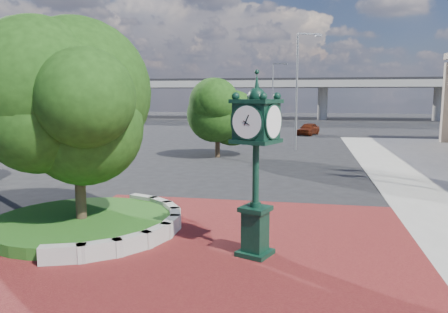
% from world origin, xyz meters
% --- Properties ---
extents(ground, '(200.00, 200.00, 0.00)m').
position_xyz_m(ground, '(0.00, 0.00, 0.00)').
color(ground, black).
rests_on(ground, ground).
extents(plaza, '(12.00, 12.00, 0.04)m').
position_xyz_m(plaza, '(0.00, -1.00, 0.02)').
color(plaza, maroon).
rests_on(plaza, ground).
extents(planter_wall, '(2.96, 6.77, 0.54)m').
position_xyz_m(planter_wall, '(-2.71, -0.00, 0.27)').
color(planter_wall, '#9E9B93').
rests_on(planter_wall, ground).
extents(grass_bed, '(6.10, 6.10, 0.40)m').
position_xyz_m(grass_bed, '(-5.00, 0.00, 0.20)').
color(grass_bed, '#194C15').
rests_on(grass_bed, ground).
extents(overpass, '(90.00, 12.00, 7.50)m').
position_xyz_m(overpass, '(-0.22, 70.00, 6.54)').
color(overpass, '#9E9B93').
rests_on(overpass, ground).
extents(tree_planter, '(5.20, 5.20, 6.33)m').
position_xyz_m(tree_planter, '(-5.00, 0.00, 3.72)').
color(tree_planter, '#38281C').
rests_on(tree_planter, ground).
extents(tree_street, '(4.40, 4.40, 5.45)m').
position_xyz_m(tree_street, '(-4.00, 18.00, 3.24)').
color(tree_street, '#38281C').
rests_on(tree_street, ground).
extents(post_clock, '(1.34, 1.34, 5.20)m').
position_xyz_m(post_clock, '(1.18, -1.39, 2.85)').
color(post_clock, black).
rests_on(post_clock, ground).
extents(parked_car, '(2.90, 4.44, 1.40)m').
position_xyz_m(parked_car, '(2.56, 37.59, 0.70)').
color(parked_car, '#4F1B0B').
rests_on(parked_car, ground).
extents(street_lamp_near, '(2.02, 1.03, 9.55)m').
position_xyz_m(street_lamp_near, '(1.76, 23.37, 5.60)').
color(street_lamp_near, slate).
rests_on(street_lamp_near, ground).
extents(street_lamp_far, '(1.82, 0.67, 8.29)m').
position_xyz_m(street_lamp_far, '(-1.57, 39.65, 4.86)').
color(street_lamp_far, slate).
rests_on(street_lamp_far, ground).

